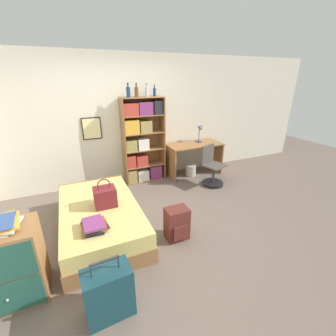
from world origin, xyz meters
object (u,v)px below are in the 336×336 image
object	(u,v)px
desk_chair	(212,172)
desk	(194,153)
bottle_clear	(147,92)
handbag	(105,197)
magazine_pile_on_dresser	(1,225)
book_stack_on_bed	(94,225)
waste_bin	(191,170)
bed	(100,217)
dresser	(7,266)
desk_lamp	(201,130)
suitcase	(109,293)
backpack	(177,224)
bottle_green	(128,92)
bottle_blue	(154,92)
bookcase	(141,142)

from	to	relation	value
desk_chair	desk	bearing A→B (deg)	95.79
bottle_clear	desk_chair	size ratio (longest dim) A/B	0.29
handbag	magazine_pile_on_dresser	xyz separation A→B (m)	(-1.03, -0.69, 0.29)
book_stack_on_bed	waste_bin	size ratio (longest dim) A/B	1.44
waste_bin	magazine_pile_on_dresser	bearing A→B (deg)	-147.68
handbag	bed	bearing A→B (deg)	144.71
handbag	dresser	size ratio (longest dim) A/B	0.51
magazine_pile_on_dresser	waste_bin	size ratio (longest dim) A/B	1.56
desk_lamp	suitcase	bearing A→B (deg)	-133.80
magazine_pile_on_dresser	dresser	bearing A→B (deg)	-157.16
desk	desk_chair	xyz separation A→B (m)	(0.07, -0.65, -0.25)
suitcase	waste_bin	world-z (taller)	suitcase
bed	backpack	world-z (taller)	backpack
dresser	bottle_green	world-z (taller)	bottle_green
book_stack_on_bed	desk	distance (m)	3.09
bottle_blue	waste_bin	xyz separation A→B (m)	(0.77, -0.24, -1.75)
dresser	waste_bin	xyz separation A→B (m)	(3.22, 2.02, -0.29)
bookcase	bottle_clear	distance (m)	1.01
suitcase	backpack	bearing A→B (deg)	34.63
bottle_green	bottle_clear	bearing A→B (deg)	7.54
book_stack_on_bed	backpack	bearing A→B (deg)	-3.11
handbag	desk_lamp	xyz separation A→B (m)	(2.45, 1.48, 0.44)
book_stack_on_bed	backpack	xyz separation A→B (m)	(1.08, -0.06, -0.25)
bed	suitcase	xyz separation A→B (m)	(-0.12, -1.36, 0.05)
waste_bin	bottle_blue	bearing A→B (deg)	163.08
dresser	handbag	bearing A→B (deg)	33.32
handbag	magazine_pile_on_dresser	size ratio (longest dim) A/B	1.10
book_stack_on_bed	magazine_pile_on_dresser	bearing A→B (deg)	-166.39
desk_lamp	dresser	bearing A→B (deg)	-148.18
dresser	magazine_pile_on_dresser	distance (m)	0.46
book_stack_on_bed	dresser	size ratio (longest dim) A/B	0.43
desk_lamp	desk	bearing A→B (deg)	-152.71
bottle_clear	desk	distance (m)	1.73
suitcase	bottle_green	bearing A→B (deg)	69.83
handbag	waste_bin	distance (m)	2.55
handbag	bookcase	size ratio (longest dim) A/B	0.23
suitcase	backpack	world-z (taller)	suitcase
handbag	dresser	bearing A→B (deg)	-146.68
bottle_green	desk_chair	world-z (taller)	bottle_green
dresser	bookcase	size ratio (longest dim) A/B	0.46
backpack	waste_bin	bearing A→B (deg)	55.73
handbag	bottle_clear	distance (m)	2.33
bottle_blue	desk_lamp	distance (m)	1.38
dresser	desk_chair	size ratio (longest dim) A/B	0.98
waste_bin	book_stack_on_bed	bearing A→B (deg)	-142.50
book_stack_on_bed	bottle_clear	bearing A→B (deg)	55.06
bed	waste_bin	bearing A→B (deg)	29.23
book_stack_on_bed	desk	size ratio (longest dim) A/B	0.28
desk	desk_chair	size ratio (longest dim) A/B	1.50
bookcase	backpack	size ratio (longest dim) A/B	3.79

